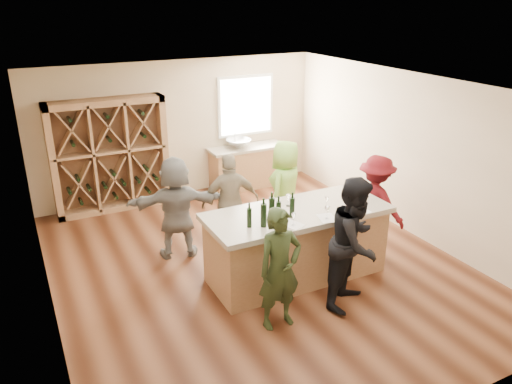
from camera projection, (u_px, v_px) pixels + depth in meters
name	position (u px, v px, depth m)	size (l,w,h in m)	color
floor	(256.00, 267.00, 7.93)	(6.00, 7.00, 0.10)	#5A301C
ceiling	(256.00, 83.00, 6.86)	(6.00, 7.00, 0.10)	white
wall_back	(179.00, 129.00, 10.34)	(6.00, 0.10, 2.80)	#CCB594
wall_front	(435.00, 306.00, 4.45)	(6.00, 0.10, 2.80)	#CCB594
wall_left	(35.00, 221.00, 6.12)	(0.10, 7.00, 2.80)	#CCB594
wall_right	(412.00, 154.00, 8.68)	(0.10, 7.00, 2.80)	#CCB594
window_frame	(246.00, 106.00, 10.78)	(1.30, 0.06, 1.30)	white
window_pane	(246.00, 106.00, 10.75)	(1.18, 0.01, 1.18)	white
wine_rack	(110.00, 156.00, 9.59)	(2.20, 0.45, 2.20)	#9A6E49
back_counter_base	(247.00, 168.00, 11.00)	(1.60, 0.58, 0.86)	#9A6E49
back_counter_top	(247.00, 148.00, 10.83)	(1.70, 0.62, 0.06)	#AA9F8C
sink	(239.00, 143.00, 10.70)	(0.54, 0.54, 0.19)	silver
faucet	(235.00, 139.00, 10.83)	(0.02, 0.02, 0.30)	silver
tasting_counter_base	(297.00, 246.00, 7.43)	(2.60, 1.00, 1.00)	#9A6E49
tasting_counter_top	(298.00, 213.00, 7.23)	(2.72, 1.12, 0.08)	#AA9F8C
wine_bottle_a	(249.00, 218.00, 6.66)	(0.07, 0.07, 0.27)	black
wine_bottle_b	(264.00, 215.00, 6.66)	(0.08, 0.08, 0.33)	black
wine_bottle_c	(272.00, 209.00, 6.85)	(0.08, 0.08, 0.33)	black
wine_bottle_d	(278.00, 211.00, 6.84)	(0.07, 0.07, 0.28)	black
wine_bottle_e	(292.00, 207.00, 6.95)	(0.07, 0.07, 0.29)	black
wine_glass_a	(293.00, 220.00, 6.71)	(0.07, 0.07, 0.17)	white
wine_glass_b	(327.00, 213.00, 6.91)	(0.07, 0.07, 0.19)	white
wine_glass_c	(354.00, 206.00, 7.12)	(0.07, 0.07, 0.18)	white
wine_glass_d	(327.00, 203.00, 7.26)	(0.06, 0.06, 0.16)	white
wine_glass_e	(362.00, 199.00, 7.38)	(0.07, 0.07, 0.17)	white
tasting_menu_a	(292.00, 224.00, 6.78)	(0.22, 0.31, 0.00)	white
tasting_menu_b	(327.00, 218.00, 6.97)	(0.23, 0.31, 0.00)	white
tasting_menu_c	(358.00, 210.00, 7.24)	(0.25, 0.33, 0.00)	white
person_near_left	(280.00, 269.00, 6.20)	(0.59, 0.43, 1.62)	#263319
person_near_right	(355.00, 243.00, 6.63)	(0.89, 0.49, 1.83)	black
person_server	(375.00, 203.00, 8.15)	(1.05, 0.49, 1.62)	#590F14
person_far_mid	(231.00, 202.00, 8.20)	(0.96, 0.49, 1.63)	gray
person_far_right	(285.00, 189.00, 8.60)	(0.84, 0.55, 1.72)	#8CC64C
person_far_left	(176.00, 207.00, 7.92)	(1.56, 0.56, 1.68)	slate
wine_glass_f	(288.00, 200.00, 7.33)	(0.07, 0.07, 0.18)	white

